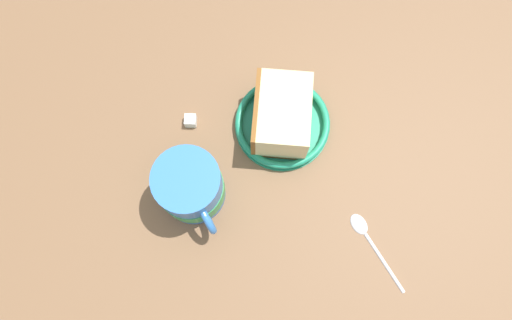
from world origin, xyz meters
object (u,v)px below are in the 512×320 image
object	(u,v)px
teaspoon	(367,236)
cake_slice	(282,115)
small_plate	(282,124)
sugar_cube	(191,121)
tea_mug	(191,188)

from	to	relation	value
teaspoon	cake_slice	bearing A→B (deg)	124.82
small_plate	sugar_cube	distance (cm)	12.89
cake_slice	tea_mug	size ratio (longest dim) A/B	1.03
cake_slice	sugar_cube	xyz separation A→B (cm)	(-12.59, 0.77, -3.44)
cake_slice	tea_mug	world-z (taller)	tea_mug
teaspoon	sugar_cube	size ratio (longest dim) A/B	6.95
tea_mug	sugar_cube	world-z (taller)	tea_mug
sugar_cube	cake_slice	bearing A→B (deg)	-3.49
cake_slice	small_plate	bearing A→B (deg)	-6.10
sugar_cube	teaspoon	bearing A→B (deg)	-35.10
teaspoon	sugar_cube	world-z (taller)	sugar_cube
small_plate	sugar_cube	xyz separation A→B (cm)	(-12.86, 0.80, -0.12)
small_plate	tea_mug	xyz separation A→B (cm)	(-12.20, -9.57, 3.65)
tea_mug	small_plate	bearing A→B (deg)	38.12
tea_mug	teaspoon	world-z (taller)	tea_mug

